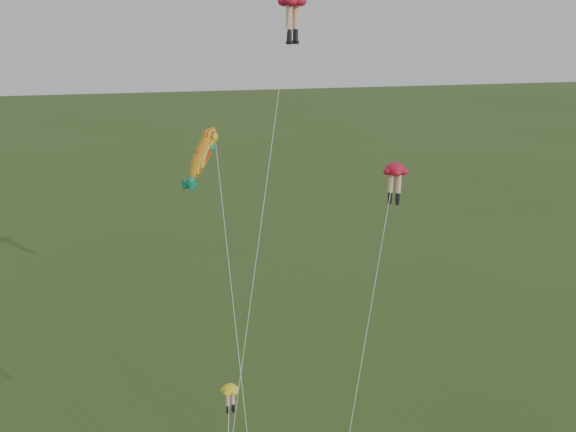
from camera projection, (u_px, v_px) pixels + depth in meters
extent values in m
cylinder|color=#F8B493|center=(289.00, 17.00, 30.63)|extent=(0.32, 0.32, 1.09)
cylinder|color=black|center=(289.00, 35.00, 30.89)|extent=(0.25, 0.25, 0.55)
cube|color=black|center=(289.00, 43.00, 31.01)|extent=(0.33, 0.36, 0.16)
cylinder|color=#F8B493|center=(296.00, 17.00, 30.93)|extent=(0.32, 0.32, 1.09)
cylinder|color=black|center=(295.00, 35.00, 31.19)|extent=(0.25, 0.25, 0.55)
cube|color=black|center=(295.00, 42.00, 31.30)|extent=(0.33, 0.36, 0.16)
cylinder|color=silver|center=(256.00, 258.00, 28.79)|extent=(5.34, 10.29, 22.86)
ellipsoid|color=red|center=(395.00, 169.00, 33.09)|extent=(1.78, 1.78, 0.65)
cylinder|color=#F8B493|center=(391.00, 183.00, 33.40)|extent=(0.29, 0.29, 1.00)
cylinder|color=black|center=(390.00, 196.00, 33.64)|extent=(0.23, 0.23, 0.50)
cube|color=black|center=(390.00, 202.00, 33.74)|extent=(0.28, 0.33, 0.15)
cylinder|color=#F8B493|center=(398.00, 183.00, 33.28)|extent=(0.29, 0.29, 1.00)
cylinder|color=black|center=(398.00, 197.00, 33.52)|extent=(0.23, 0.23, 0.50)
cube|color=black|center=(397.00, 203.00, 33.62)|extent=(0.28, 0.33, 0.15)
cylinder|color=silver|center=(365.00, 342.00, 30.01)|extent=(5.95, 10.26, 14.51)
ellipsoid|color=yellow|center=(230.00, 389.00, 26.28)|extent=(1.00, 1.00, 0.39)
cylinder|color=#F8B493|center=(228.00, 399.00, 26.37)|extent=(0.17, 0.17, 0.59)
cylinder|color=black|center=(228.00, 408.00, 26.51)|extent=(0.13, 0.13, 0.30)
cube|color=black|center=(228.00, 412.00, 26.57)|extent=(0.15, 0.20, 0.09)
cylinder|color=#F8B493|center=(233.00, 397.00, 26.49)|extent=(0.17, 0.17, 0.59)
cylinder|color=black|center=(233.00, 407.00, 26.63)|extent=(0.13, 0.13, 0.30)
cube|color=black|center=(233.00, 410.00, 26.69)|extent=(0.15, 0.20, 0.09)
ellipsoid|color=gold|center=(203.00, 153.00, 32.70)|extent=(2.46, 2.60, 2.91)
sphere|color=gold|center=(203.00, 153.00, 32.70)|extent=(1.52, 1.55, 1.27)
cone|color=#137F5B|center=(203.00, 153.00, 32.70)|extent=(1.33, 1.37, 1.18)
cone|color=#137F5B|center=(203.00, 153.00, 32.70)|extent=(1.33, 1.37, 1.18)
cone|color=#137F5B|center=(203.00, 153.00, 32.70)|extent=(0.75, 0.77, 0.66)
cone|color=#137F5B|center=(203.00, 153.00, 32.70)|extent=(0.75, 0.77, 0.66)
cone|color=#AC3412|center=(203.00, 153.00, 32.70)|extent=(0.77, 0.79, 0.66)
cylinder|color=silver|center=(230.00, 343.00, 29.34)|extent=(1.03, 12.57, 15.06)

